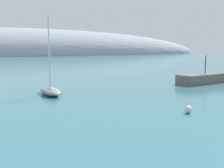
% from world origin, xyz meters
% --- Properties ---
extents(breakwater_rocks, '(22.05, 7.84, 1.68)m').
position_xyz_m(breakwater_rocks, '(23.13, 32.39, 0.84)').
color(breakwater_rocks, '#66605B').
rests_on(breakwater_rocks, ground).
extents(distant_ridge, '(348.35, 82.66, 42.56)m').
position_xyz_m(distant_ridge, '(-0.48, 228.74, 0.00)').
color(distant_ridge, '#999EA8').
rests_on(distant_ridge, ground).
extents(sailboat_grey_outer_mooring, '(2.75, 6.47, 10.66)m').
position_xyz_m(sailboat_grey_outer_mooring, '(-10.05, 29.77, 0.62)').
color(sailboat_grey_outer_mooring, gray).
rests_on(sailboat_grey_outer_mooring, water).
extents(mooring_buoy_white, '(0.74, 0.74, 0.74)m').
position_xyz_m(mooring_buoy_white, '(0.27, 13.49, 0.37)').
color(mooring_buoy_white, silver).
rests_on(mooring_buoy_white, water).
extents(harbor_lamp_post, '(0.36, 0.36, 3.53)m').
position_xyz_m(harbor_lamp_post, '(18.74, 31.89, 3.91)').
color(harbor_lamp_post, black).
rests_on(harbor_lamp_post, breakwater_rocks).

